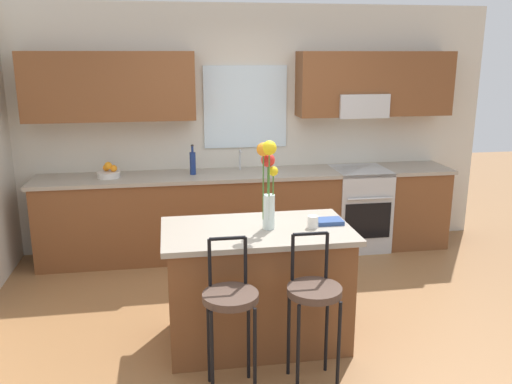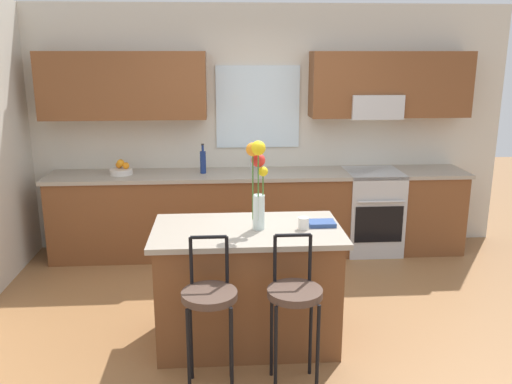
% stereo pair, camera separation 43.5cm
% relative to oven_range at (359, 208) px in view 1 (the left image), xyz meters
% --- Properties ---
extents(ground_plane, '(14.00, 14.00, 0.00)m').
position_rel_oven_range_xyz_m(ground_plane, '(-1.26, -1.68, -0.46)').
color(ground_plane, olive).
extents(back_wall_assembly, '(5.60, 0.50, 2.70)m').
position_rel_oven_range_xyz_m(back_wall_assembly, '(-1.24, 0.31, 1.05)').
color(back_wall_assembly, beige).
rests_on(back_wall_assembly, ground).
extents(counter_run, '(4.56, 0.64, 0.92)m').
position_rel_oven_range_xyz_m(counter_run, '(-1.26, 0.02, 0.01)').
color(counter_run, brown).
rests_on(counter_run, ground).
extents(sink_faucet, '(0.02, 0.13, 0.23)m').
position_rel_oven_range_xyz_m(sink_faucet, '(-1.34, 0.17, 0.60)').
color(sink_faucet, '#B7BABC').
rests_on(sink_faucet, counter_run).
extents(oven_range, '(0.60, 0.64, 0.92)m').
position_rel_oven_range_xyz_m(oven_range, '(0.00, 0.00, 0.00)').
color(oven_range, '#B7BABC').
rests_on(oven_range, ground).
extents(kitchen_island, '(1.41, 0.81, 0.92)m').
position_rel_oven_range_xyz_m(kitchen_island, '(-1.50, -1.88, 0.00)').
color(kitchen_island, brown).
rests_on(kitchen_island, ground).
extents(bar_stool_near, '(0.36, 0.36, 1.04)m').
position_rel_oven_range_xyz_m(bar_stool_near, '(-1.77, -2.50, 0.18)').
color(bar_stool_near, black).
rests_on(bar_stool_near, ground).
extents(bar_stool_middle, '(0.36, 0.36, 1.04)m').
position_rel_oven_range_xyz_m(bar_stool_middle, '(-1.22, -2.50, 0.18)').
color(bar_stool_middle, black).
rests_on(bar_stool_middle, ground).
extents(flower_vase, '(0.16, 0.18, 0.67)m').
position_rel_oven_range_xyz_m(flower_vase, '(-1.42, -1.90, 0.86)').
color(flower_vase, silver).
rests_on(flower_vase, kitchen_island).
extents(mug_ceramic, '(0.08, 0.08, 0.09)m').
position_rel_oven_range_xyz_m(mug_ceramic, '(-1.08, -1.93, 0.51)').
color(mug_ceramic, silver).
rests_on(mug_ceramic, kitchen_island).
extents(cookbook, '(0.20, 0.15, 0.03)m').
position_rel_oven_range_xyz_m(cookbook, '(-0.93, -1.85, 0.48)').
color(cookbook, navy).
rests_on(cookbook, kitchen_island).
extents(fruit_bowl_oranges, '(0.24, 0.24, 0.16)m').
position_rel_oven_range_xyz_m(fruit_bowl_oranges, '(-2.75, 0.03, 0.51)').
color(fruit_bowl_oranges, silver).
rests_on(fruit_bowl_oranges, counter_run).
extents(bottle_olive_oil, '(0.06, 0.06, 0.32)m').
position_rel_oven_range_xyz_m(bottle_olive_oil, '(-1.87, 0.02, 0.59)').
color(bottle_olive_oil, navy).
rests_on(bottle_olive_oil, counter_run).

